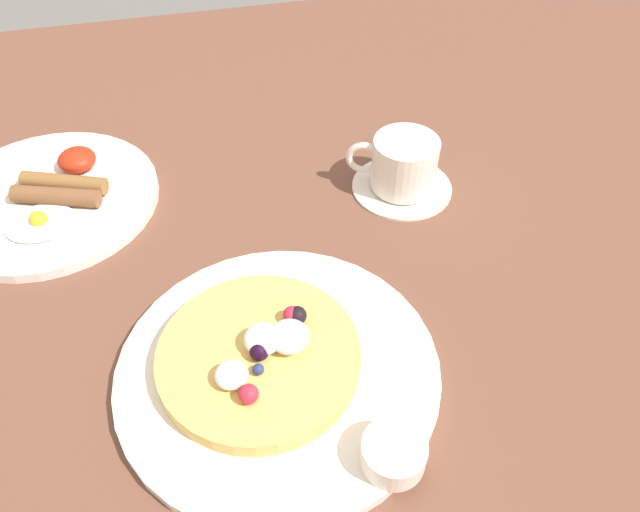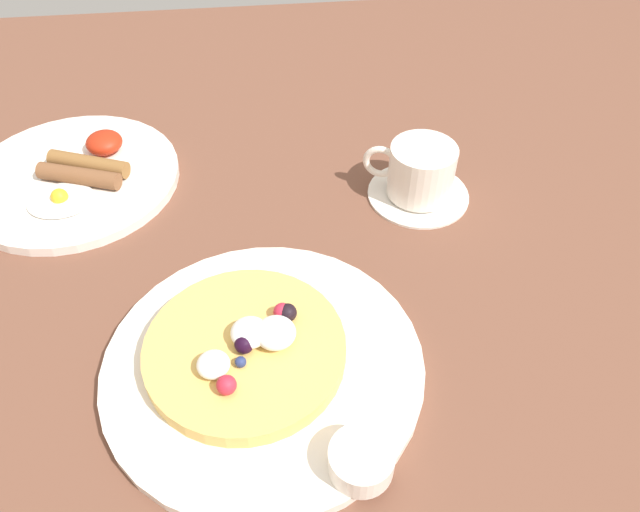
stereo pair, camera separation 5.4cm
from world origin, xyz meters
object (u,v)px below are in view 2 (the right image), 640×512
Objects in this scene: coffee_saucer at (418,193)px; syrup_ramekin at (361,460)px; pancake_plate at (264,365)px; breakfast_plate at (73,178)px; coffee_cup at (420,170)px.

syrup_ramekin is at bearing -110.30° from coffee_saucer.
syrup_ramekin is at bearing -56.68° from pancake_plate.
pancake_plate is at bearing -53.70° from breakfast_plate.
syrup_ramekin is 36.35cm from coffee_cup.
coffee_cup is (12.44, 34.13, 1.42)cm from syrup_ramekin.
breakfast_plate is (-29.56, 41.41, -1.89)cm from syrup_ramekin.
pancake_plate is at bearing -130.99° from coffee_saucer.
syrup_ramekin reaches higher than coffee_saucer.
pancake_plate is 30.38cm from coffee_saucer.
breakfast_plate is 2.12× the size of coffee_saucer.
pancake_plate is 30.50cm from coffee_cup.
breakfast_plate is at bearing 126.30° from pancake_plate.
coffee_cup is (19.76, 22.99, 3.31)cm from pancake_plate.
breakfast_plate reaches higher than coffee_saucer.
breakfast_plate is (-22.24, 30.28, 0.01)cm from pancake_plate.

